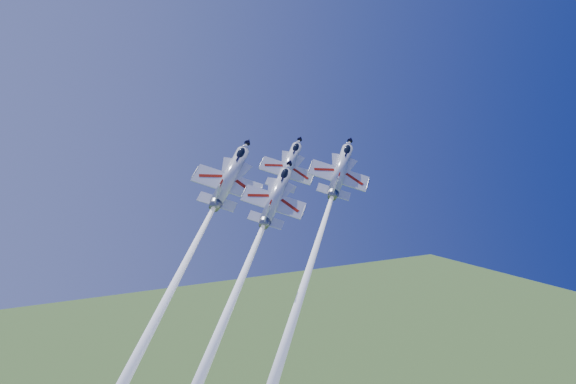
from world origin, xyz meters
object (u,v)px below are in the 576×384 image
jet_slot (235,294)px  jet_left (166,300)px  jet_right (307,275)px  jet_lead (252,254)px

jet_slot → jet_left: bearing=177.2°
jet_left → jet_right: bearing=16.4°
jet_slot → jet_lead: bearing=87.2°
jet_lead → jet_slot: size_ratio=1.03×
jet_lead → jet_slot: 10.85m
jet_lead → jet_right: (3.98, -8.62, -1.62)m
jet_slot → jet_right: bearing=33.0°
jet_lead → jet_left: bearing=-133.6°
jet_left → jet_lead: bearing=46.4°
jet_left → jet_slot: bearing=-2.8°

